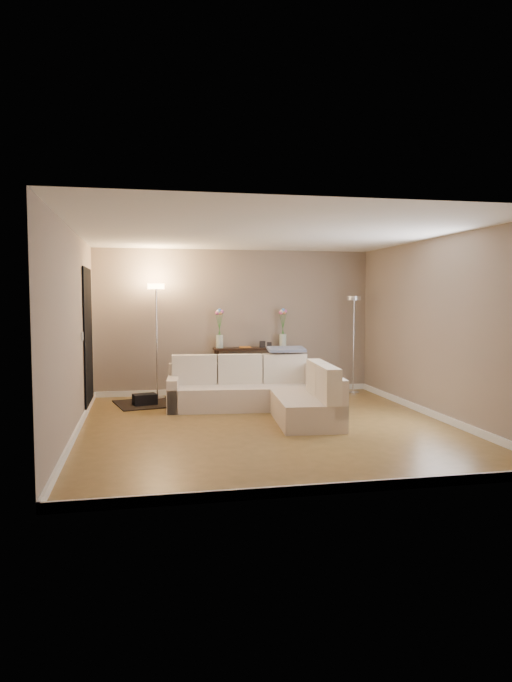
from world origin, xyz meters
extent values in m
cube|color=olive|center=(0.00, 0.00, -0.01)|extent=(5.00, 5.50, 0.01)
cube|color=white|center=(0.00, 0.00, 2.60)|extent=(5.00, 5.50, 0.01)
cube|color=gray|center=(0.00, 2.76, 1.30)|extent=(5.00, 0.02, 2.60)
cube|color=gray|center=(0.00, -2.76, 1.30)|extent=(5.00, 0.02, 2.60)
cube|color=gray|center=(-2.51, 0.00, 1.30)|extent=(0.02, 5.50, 2.60)
cube|color=gray|center=(2.51, 0.00, 1.30)|extent=(0.02, 5.50, 2.60)
cube|color=white|center=(0.00, 2.73, 0.05)|extent=(5.00, 0.03, 0.10)
cube|color=white|center=(0.00, -2.73, 0.05)|extent=(5.00, 0.03, 0.10)
cube|color=white|center=(-2.48, 0.00, 0.05)|extent=(0.03, 5.50, 0.10)
cube|color=white|center=(2.48, 0.00, 0.05)|extent=(0.03, 5.50, 0.10)
cube|color=black|center=(-2.48, 1.70, 1.10)|extent=(0.02, 1.20, 2.20)
cube|color=white|center=(-2.48, 0.85, 1.20)|extent=(0.02, 0.08, 0.12)
cube|color=beige|center=(-0.10, 1.28, 0.18)|extent=(2.42, 1.02, 0.36)
cube|color=beige|center=(-0.07, 1.60, 0.44)|extent=(2.37, 0.39, 0.51)
cube|color=beige|center=(-1.20, 1.38, 0.25)|extent=(0.23, 0.83, 0.51)
cube|color=beige|center=(0.57, 0.09, 0.18)|extent=(0.94, 1.52, 0.36)
cube|color=beige|center=(0.92, 0.47, 0.44)|extent=(0.38, 2.28, 0.51)
cube|color=beige|center=(-0.85, 1.57, 0.60)|extent=(0.72, 0.26, 0.47)
cube|color=beige|center=(-0.12, 1.51, 0.60)|extent=(0.72, 0.26, 0.47)
cube|color=beige|center=(0.60, 1.44, 0.60)|extent=(0.72, 0.26, 0.47)
cube|color=beige|center=(0.81, 0.34, 0.60)|extent=(0.26, 0.67, 0.47)
cube|color=beige|center=(0.75, -0.34, 0.60)|extent=(0.26, 0.67, 0.47)
cube|color=slate|center=(0.63, 1.46, 0.91)|extent=(0.61, 0.37, 0.08)
cube|color=black|center=(0.27, 2.61, 0.82)|extent=(1.38, 0.39, 0.04)
cube|color=black|center=(-0.36, 2.47, 0.40)|extent=(0.05, 0.05, 0.80)
cube|color=black|center=(-0.36, 2.77, 0.40)|extent=(0.05, 0.05, 0.80)
cube|color=black|center=(0.91, 2.46, 0.40)|extent=(0.05, 0.05, 0.80)
cube|color=black|center=(0.91, 2.75, 0.40)|extent=(0.05, 0.05, 0.80)
cube|color=black|center=(0.27, 2.61, 0.19)|extent=(1.29, 0.35, 0.03)
cube|color=#BF3333|center=(-0.29, 2.62, 0.31)|extent=(0.03, 0.17, 0.20)
cube|color=#3359A5|center=(-0.25, 2.62, 0.32)|extent=(0.04, 0.17, 0.22)
cube|color=gold|center=(-0.20, 2.62, 0.33)|extent=(0.05, 0.17, 0.24)
cube|color=#3F7F4C|center=(-0.14, 2.62, 0.31)|extent=(0.05, 0.17, 0.20)
cube|color=#994C99|center=(-0.09, 2.62, 0.32)|extent=(0.03, 0.17, 0.22)
cube|color=orange|center=(-0.05, 2.62, 0.33)|extent=(0.04, 0.17, 0.24)
cube|color=#262626|center=(0.00, 2.62, 0.31)|extent=(0.05, 0.17, 0.20)
cube|color=#4C99B2|center=(0.06, 2.61, 0.32)|extent=(0.05, 0.17, 0.22)
cube|color=#B2A58C|center=(0.11, 2.61, 0.33)|extent=(0.03, 0.17, 0.24)
cube|color=brown|center=(0.15, 2.61, 0.31)|extent=(0.04, 0.17, 0.20)
cube|color=navy|center=(0.20, 2.61, 0.32)|extent=(0.05, 0.17, 0.22)
cube|color=gold|center=(0.25, 2.61, 0.33)|extent=(0.05, 0.17, 0.24)
cube|color=black|center=(0.28, 2.79, 1.22)|extent=(0.97, 0.05, 0.76)
cube|color=white|center=(0.28, 2.76, 1.22)|extent=(0.85, 0.02, 0.63)
cube|color=orange|center=(0.15, 2.58, 0.85)|extent=(0.19, 0.13, 0.04)
cube|color=black|center=(0.47, 2.55, 0.89)|extent=(0.11, 0.02, 0.14)
cube|color=black|center=(0.59, 2.55, 0.88)|extent=(0.08, 0.02, 0.12)
cylinder|color=silver|center=(-0.31, 2.62, 0.95)|extent=(0.13, 0.13, 0.25)
cylinder|color=#38722D|center=(-0.32, 2.61, 1.25)|extent=(0.10, 0.01, 0.44)
sphere|color=#E5598C|center=(-0.35, 2.62, 1.47)|extent=(0.07, 0.07, 0.07)
cylinder|color=#38722D|center=(-0.32, 2.62, 1.26)|extent=(0.06, 0.01, 0.46)
sphere|color=white|center=(-0.33, 2.62, 1.49)|extent=(0.07, 0.07, 0.07)
cylinder|color=#38722D|center=(-0.31, 2.62, 1.27)|extent=(0.01, 0.01, 0.49)
sphere|color=#598CE5|center=(-0.31, 2.62, 1.51)|extent=(0.07, 0.07, 0.07)
cylinder|color=#38722D|center=(-0.30, 2.61, 1.25)|extent=(0.06, 0.01, 0.44)
sphere|color=#E58C4C|center=(-0.28, 2.61, 1.47)|extent=(0.07, 0.07, 0.07)
cylinder|color=#38722D|center=(-0.29, 2.61, 1.26)|extent=(0.11, 0.01, 0.46)
sphere|color=#D866B2|center=(-0.26, 2.61, 1.49)|extent=(0.07, 0.07, 0.07)
cylinder|color=silver|center=(0.86, 2.60, 0.95)|extent=(0.13, 0.13, 0.25)
cylinder|color=#38722D|center=(0.84, 2.60, 1.25)|extent=(0.10, 0.01, 0.44)
sphere|color=#E5598C|center=(0.82, 2.60, 1.47)|extent=(0.07, 0.07, 0.07)
cylinder|color=#38722D|center=(0.85, 2.60, 1.26)|extent=(0.06, 0.01, 0.46)
sphere|color=white|center=(0.84, 2.60, 1.49)|extent=(0.07, 0.07, 0.07)
cylinder|color=#38722D|center=(0.86, 2.60, 1.27)|extent=(0.01, 0.01, 0.49)
sphere|color=#598CE5|center=(0.86, 2.60, 1.51)|extent=(0.07, 0.07, 0.07)
cylinder|color=#38722D|center=(0.87, 2.60, 1.25)|extent=(0.06, 0.01, 0.44)
sphere|color=#E58C4C|center=(0.88, 2.60, 1.47)|extent=(0.07, 0.07, 0.07)
cylinder|color=#38722D|center=(0.88, 2.60, 1.26)|extent=(0.11, 0.01, 0.46)
sphere|color=#D866B2|center=(0.90, 2.60, 1.49)|extent=(0.07, 0.07, 0.07)
cylinder|color=silver|center=(-1.42, 2.38, 0.02)|extent=(0.31, 0.31, 0.03)
cylinder|color=silver|center=(-1.42, 2.38, 0.96)|extent=(0.03, 0.03, 1.88)
cylinder|color=#FFBF72|center=(-1.42, 2.38, 1.93)|extent=(0.34, 0.34, 0.09)
cylinder|color=silver|center=(2.10, 2.29, 0.01)|extent=(0.27, 0.27, 0.03)
cylinder|color=silver|center=(2.10, 2.29, 0.86)|extent=(0.03, 0.03, 1.68)
cylinder|color=silver|center=(2.10, 2.29, 1.73)|extent=(0.30, 0.30, 0.08)
cube|color=black|center=(-1.44, 1.99, 0.01)|extent=(1.47, 1.23, 0.02)
cube|color=black|center=(-1.63, 1.83, 0.07)|extent=(0.41, 0.33, 0.24)
camera|label=1|loc=(-1.63, -7.45, 1.74)|focal=30.00mm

